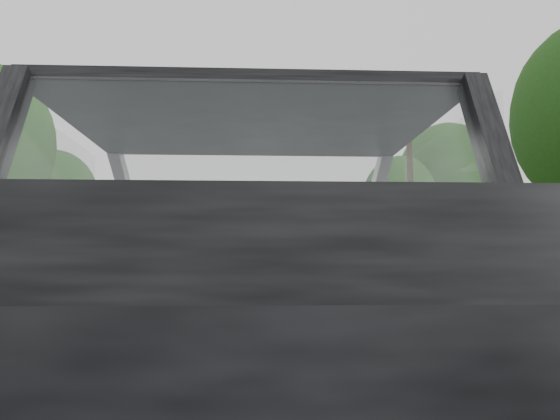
{
  "coord_description": "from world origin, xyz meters",
  "views": [
    {
      "loc": [
        0.02,
        -2.87,
        0.76
      ],
      "look_at": [
        0.18,
        0.58,
        1.12
      ],
      "focal_mm": 35.0,
      "sensor_mm": 36.0,
      "label": 1
    }
  ],
  "objects": [
    {
      "name": "cat",
      "position": [
        0.18,
        0.64,
        1.08
      ],
      "size": [
        0.59,
        0.31,
        0.25
      ],
      "primitive_type": "ellipsoid",
      "rotation": [
        0.0,
        0.0,
        0.25
      ],
      "color": "gray",
      "rests_on": "dashboard"
    },
    {
      "name": "ground",
      "position": [
        0.0,
        0.0,
        0.0
      ],
      "size": [
        140.0,
        140.0,
        0.0
      ],
      "primitive_type": "plane",
      "color": "#2E2E37",
      "rests_on": "ground"
    },
    {
      "name": "tree_3",
      "position": [
        11.81,
        29.55,
        4.65
      ],
      "size": [
        6.46,
        6.46,
        9.29
      ],
      "primitive_type": null,
      "rotation": [
        0.0,
        0.0,
        0.05
      ],
      "color": "#174212",
      "rests_on": "ground"
    },
    {
      "name": "subject_car",
      "position": [
        0.0,
        0.0,
        0.72
      ],
      "size": [
        1.8,
        4.0,
        1.45
      ],
      "primitive_type": "cube",
      "color": "black",
      "rests_on": "ground"
    },
    {
      "name": "guardrail",
      "position": [
        4.3,
        10.0,
        0.58
      ],
      "size": [
        0.05,
        90.0,
        0.32
      ],
      "primitive_type": "cube",
      "color": "gray",
      "rests_on": "ground"
    },
    {
      "name": "highway_sign",
      "position": [
        7.28,
        19.81,
        1.33
      ],
      "size": [
        0.23,
        1.07,
        2.67
      ],
      "primitive_type": "cube",
      "rotation": [
        0.0,
        0.0,
        0.11
      ],
      "color": "#09401B",
      "rests_on": "ground"
    },
    {
      "name": "driver_seat",
      "position": [
        -0.4,
        -0.29,
        0.88
      ],
      "size": [
        0.5,
        0.72,
        0.42
      ],
      "primitive_type": "cube",
      "color": "black",
      "rests_on": "subject_car"
    },
    {
      "name": "dashboard",
      "position": [
        0.0,
        0.62,
        0.85
      ],
      "size": [
        1.58,
        0.45,
        0.3
      ],
      "primitive_type": "cube",
      "color": "black",
      "rests_on": "subject_car"
    },
    {
      "name": "tree_6",
      "position": [
        -10.02,
        24.64,
        3.22
      ],
      "size": [
        4.3,
        4.3,
        6.44
      ],
      "primitive_type": null,
      "rotation": [
        0.0,
        0.0,
        0.01
      ],
      "color": "#174212",
      "rests_on": "ground"
    },
    {
      "name": "passenger_seat",
      "position": [
        0.4,
        -0.29,
        0.88
      ],
      "size": [
        0.5,
        0.72,
        0.42
      ],
      "primitive_type": "cube",
      "color": "black",
      "rests_on": "subject_car"
    },
    {
      "name": "utility_pole",
      "position": [
        6.78,
        20.34,
        4.07
      ],
      "size": [
        0.27,
        0.27,
        8.15
      ],
      "primitive_type": "cylinder",
      "rotation": [
        0.0,
        0.0,
        0.04
      ],
      "color": "#3A251C",
      "rests_on": "ground"
    },
    {
      "name": "steering_wheel",
      "position": [
        -0.4,
        0.33,
        0.92
      ],
      "size": [
        0.36,
        0.36,
        0.04
      ],
      "primitive_type": "torus",
      "color": "black",
      "rests_on": "dashboard"
    },
    {
      "name": "tree_2",
      "position": [
        8.65,
        28.63,
        3.55
      ],
      "size": [
        5.9,
        5.9,
        7.1
      ],
      "primitive_type": null,
      "rotation": [
        0.0,
        0.0,
        -0.31
      ],
      "color": "#174212",
      "rests_on": "ground"
    },
    {
      "name": "other_car",
      "position": [
        0.42,
        25.79,
        0.73
      ],
      "size": [
        1.91,
        4.5,
        1.46
      ],
      "primitive_type": "imported",
      "rotation": [
        0.0,
        0.0,
        -0.04
      ],
      "color": "silver",
      "rests_on": "ground"
    }
  ]
}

